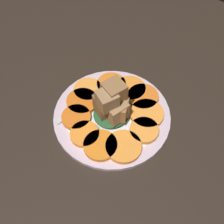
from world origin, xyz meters
The scene contains 15 objects.
table_slab centered at (0.00, 0.00, 1.00)cm, with size 120.00×120.00×2.00cm, color black.
plate centered at (0.00, 0.00, 2.52)cm, with size 28.60×28.60×1.05cm.
carrot_slice_0 centered at (8.49, -1.36, 3.66)cm, with size 6.80×6.80×1.12cm, color orange.
carrot_slice_1 centered at (8.50, 3.33, 3.66)cm, with size 7.73×7.73×1.12cm, color orange.
carrot_slice_2 centered at (5.53, 7.63, 3.66)cm, with size 8.21×8.21×1.12cm, color orange.
carrot_slice_3 centered at (-0.81, 8.87, 3.66)cm, with size 6.87×6.87×1.12cm, color orange.
carrot_slice_4 centered at (-5.05, 6.77, 3.66)cm, with size 8.27×8.27×1.12cm, color orange.
carrot_slice_5 centered at (-8.64, 3.10, 3.66)cm, with size 7.92×7.92×1.12cm, color orange.
carrot_slice_6 centered at (-8.83, -0.95, 3.66)cm, with size 7.90×7.90×1.12cm, color orange.
carrot_slice_7 centered at (-6.88, -5.62, 3.66)cm, with size 7.56×7.56×1.12cm, color orange.
carrot_slice_8 centered at (-1.86, -9.27, 3.66)cm, with size 7.31×7.31×1.12cm, color #F99438.
carrot_slice_9 centered at (1.84, -8.01, 3.66)cm, with size 7.83×7.83×1.12cm, color orange.
carrot_slice_10 centered at (6.28, -6.00, 3.66)cm, with size 7.03×7.03×1.12cm, color orange.
center_pile centered at (0.15, 0.17, 7.39)cm, with size 9.54×9.02×10.52cm.
fork centered at (1.23, -7.53, 3.30)cm, with size 17.46×3.99×0.40cm.
Camera 1 is at (29.69, 23.27, 60.18)cm, focal length 45.00 mm.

